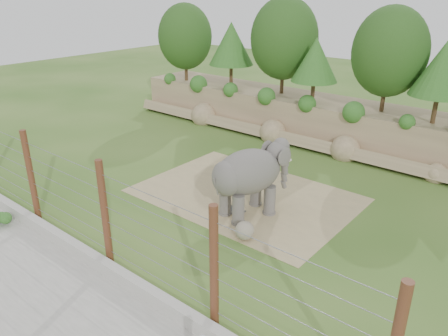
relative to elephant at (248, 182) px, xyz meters
The scene contains 10 objects.
ground 2.77m from the elephant, 136.95° to the right, with size 90.00×90.00×0.00m, color #325D1B.
back_embankment 11.42m from the elephant, 95.60° to the left, with size 30.00×5.52×8.77m.
dirt_patch 2.42m from the elephant, 129.43° to the left, with size 10.00×7.00×0.02m, color tan.
drain_grate 1.66m from the elephant, 164.57° to the right, with size 1.00×0.60×0.03m, color #262628.
elephant is the anchor object (origin of this frame).
stone_ball 2.40m from the elephant, 56.19° to the right, with size 0.77×0.77×0.77m, color gray.
retaining_wall 6.90m from the elephant, 104.33° to the right, with size 26.00×0.35×0.50m, color #A3A097.
walkway 8.87m from the elephant, 101.08° to the right, with size 26.00×4.00×0.01m, color #A3A097.
barrier_fence 6.31m from the elephant, 105.46° to the right, with size 20.26×0.26×4.00m.
walkway_shrub 10.45m from the elephant, 134.75° to the right, with size 0.64×0.64×0.64m, color #2C6324.
Camera 1 is at (11.66, -12.14, 9.31)m, focal length 35.00 mm.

